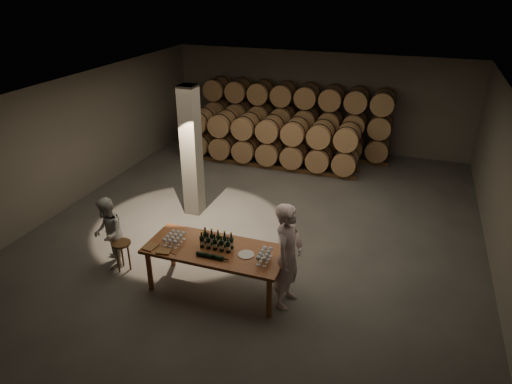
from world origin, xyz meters
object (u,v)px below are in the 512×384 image
(bottle_cluster, at_px, (217,242))
(plate, at_px, (246,255))
(notebook_near, at_px, (164,251))
(person_woman, at_px, (108,233))
(person_man, at_px, (288,256))
(stool, at_px, (122,247))
(tasting_table, at_px, (216,253))

(bottle_cluster, height_order, plate, bottle_cluster)
(notebook_near, bearing_deg, person_woman, 154.46)
(plate, bearing_deg, notebook_near, -164.35)
(plate, relative_size, notebook_near, 1.21)
(notebook_near, height_order, person_man, person_man)
(notebook_near, height_order, person_woman, person_woman)
(notebook_near, distance_m, stool, 1.32)
(tasting_table, bearing_deg, person_man, 2.46)
(person_man, bearing_deg, plate, 103.05)
(stool, bearing_deg, bottle_cluster, 2.24)
(plate, bearing_deg, person_woman, 179.63)
(plate, height_order, person_woman, person_woman)
(plate, distance_m, notebook_near, 1.49)
(bottle_cluster, distance_m, plate, 0.61)
(plate, relative_size, person_woman, 0.20)
(tasting_table, height_order, bottle_cluster, bottle_cluster)
(person_woman, bearing_deg, person_man, 57.40)
(notebook_near, bearing_deg, stool, 152.91)
(tasting_table, relative_size, stool, 4.11)
(stool, bearing_deg, notebook_near, -17.07)
(person_man, distance_m, person_woman, 3.72)
(plate, height_order, person_man, person_man)
(person_man, bearing_deg, stool, 99.48)
(notebook_near, bearing_deg, bottle_cluster, 18.01)
(tasting_table, distance_m, bottle_cluster, 0.23)
(person_man, relative_size, person_woman, 1.33)
(bottle_cluster, height_order, person_man, person_man)
(person_woman, bearing_deg, plate, 56.26)
(plate, distance_m, person_man, 0.76)
(person_woman, bearing_deg, stool, 47.27)
(tasting_table, height_order, plate, plate)
(bottle_cluster, relative_size, stool, 0.95)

